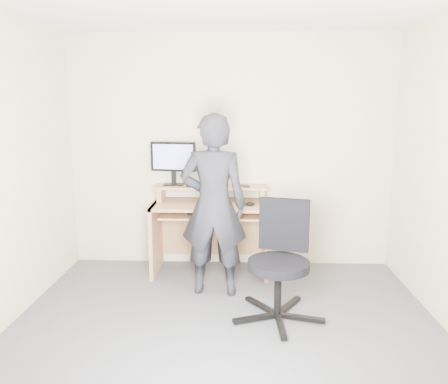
# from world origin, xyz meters

# --- Properties ---
(ground) EXTENTS (3.50, 3.50, 0.00)m
(ground) POSITION_xyz_m (0.00, 0.00, 0.00)
(ground) COLOR #595A5F
(ground) RESTS_ON ground
(back_wall) EXTENTS (3.50, 0.02, 2.50)m
(back_wall) POSITION_xyz_m (0.00, 1.75, 1.25)
(back_wall) COLOR beige
(back_wall) RESTS_ON ground
(desk) EXTENTS (1.20, 0.60, 0.91)m
(desk) POSITION_xyz_m (-0.20, 1.53, 0.55)
(desk) COLOR tan
(desk) RESTS_ON ground
(monitor) EXTENTS (0.49, 0.14, 0.46)m
(monitor) POSITION_xyz_m (-0.60, 1.61, 1.19)
(monitor) COLOR black
(monitor) RESTS_ON desk
(external_drive) EXTENTS (0.09, 0.14, 0.20)m
(external_drive) POSITION_xyz_m (-0.18, 1.63, 1.01)
(external_drive) COLOR black
(external_drive) RESTS_ON desk
(travel_mug) EXTENTS (0.09, 0.09, 0.18)m
(travel_mug) POSITION_xyz_m (-0.18, 1.61, 1.00)
(travel_mug) COLOR #B5B5BA
(travel_mug) RESTS_ON desk
(smartphone) EXTENTS (0.10, 0.14, 0.01)m
(smartphone) POSITION_xyz_m (0.16, 1.57, 0.92)
(smartphone) COLOR black
(smartphone) RESTS_ON desk
(charger) EXTENTS (0.05, 0.04, 0.03)m
(charger) POSITION_xyz_m (-0.43, 1.51, 0.93)
(charger) COLOR black
(charger) RESTS_ON desk
(headphones) EXTENTS (0.17, 0.17, 0.06)m
(headphones) POSITION_xyz_m (-0.30, 1.67, 0.92)
(headphones) COLOR silver
(headphones) RESTS_ON desk
(keyboard) EXTENTS (0.49, 0.32, 0.03)m
(keyboard) POSITION_xyz_m (-0.19, 1.36, 0.67)
(keyboard) COLOR black
(keyboard) RESTS_ON desk
(mouse) EXTENTS (0.11, 0.09, 0.04)m
(mouse) POSITION_xyz_m (0.21, 1.35, 0.77)
(mouse) COLOR black
(mouse) RESTS_ON desk
(office_chair) EXTENTS (0.76, 0.74, 0.96)m
(office_chair) POSITION_xyz_m (0.45, 0.48, 0.52)
(office_chair) COLOR black
(office_chair) RESTS_ON ground
(person) EXTENTS (0.63, 0.43, 1.69)m
(person) POSITION_xyz_m (-0.13, 0.93, 0.84)
(person) COLOR black
(person) RESTS_ON ground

